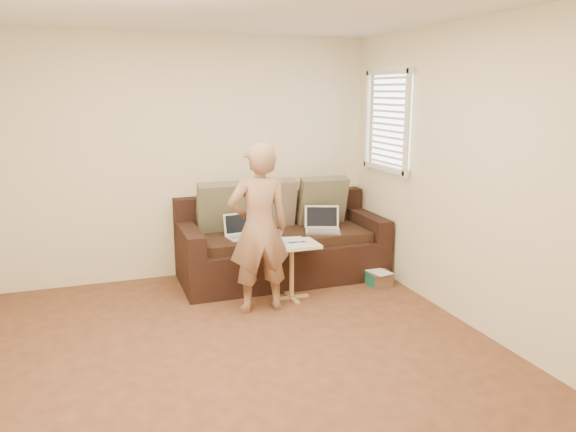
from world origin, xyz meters
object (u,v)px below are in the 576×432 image
at_px(laptop_white, 244,238).
at_px(person, 259,228).
at_px(laptop_silver, 323,232).
at_px(striped_box, 379,278).
at_px(sofa, 282,240).
at_px(side_table, 292,271).
at_px(drinking_glass, 277,236).

relative_size(laptop_white, person, 0.21).
distance_m(laptop_silver, striped_box, 0.77).
distance_m(sofa, person, 1.00).
bearing_deg(laptop_silver, side_table, -117.84).
height_order(drinking_glass, striped_box, drinking_glass).
bearing_deg(laptop_white, striped_box, -27.75).
xyz_separation_m(sofa, laptop_silver, (0.41, -0.16, 0.10)).
bearing_deg(drinking_glass, laptop_silver, 29.94).
bearing_deg(laptop_white, laptop_silver, -12.02).
bearing_deg(person, sofa, -121.65).
bearing_deg(person, laptop_silver, -144.61).
height_order(laptop_white, person, person).
relative_size(laptop_white, drinking_glass, 2.80).
bearing_deg(side_table, sofa, 79.19).
relative_size(sofa, striped_box, 9.22).
bearing_deg(drinking_glass, side_table, -37.32).
relative_size(sofa, laptop_silver, 5.86).
relative_size(person, side_table, 2.79).
xyz_separation_m(laptop_silver, person, (-0.91, -0.63, 0.27)).
relative_size(sofa, laptop_white, 6.56).
relative_size(laptop_silver, striped_box, 1.57).
bearing_deg(laptop_silver, laptop_white, -162.82).
bearing_deg(side_table, person, -156.02).
bearing_deg(side_table, laptop_silver, 41.31).
distance_m(sofa, drinking_glass, 0.62).
bearing_deg(laptop_silver, sofa, 179.73).
xyz_separation_m(laptop_silver, drinking_glass, (-0.65, -0.37, 0.10)).
xyz_separation_m(sofa, side_table, (-0.12, -0.62, -0.14)).
relative_size(laptop_silver, person, 0.24).
height_order(person, side_table, person).
relative_size(sofa, person, 1.40).
height_order(side_table, drinking_glass, drinking_glass).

